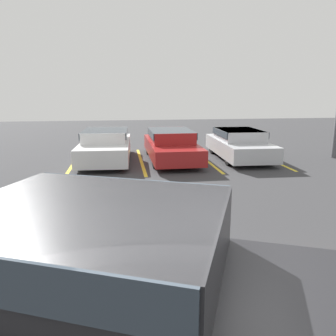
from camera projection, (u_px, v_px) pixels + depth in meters
stall_stripe_a at (74, 163)px, 12.76m from camera, size 0.12×5.22×0.01m
stall_stripe_b at (141, 161)px, 13.12m from camera, size 0.12×5.22×0.01m
stall_stripe_c at (205, 159)px, 13.49m from camera, size 0.12×5.22×0.01m
stall_stripe_d at (265, 157)px, 13.85m from camera, size 0.12×5.22×0.01m
pickup_truck at (128, 304)px, 2.85m from camera, size 6.48×4.27×1.76m
parked_sedan_a at (106, 145)px, 12.95m from camera, size 2.05×4.57×1.24m
parked_sedan_b at (171, 144)px, 13.22m from camera, size 1.81×4.78×1.21m
parked_sedan_c at (239, 143)px, 13.50m from camera, size 1.95×4.39×1.19m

